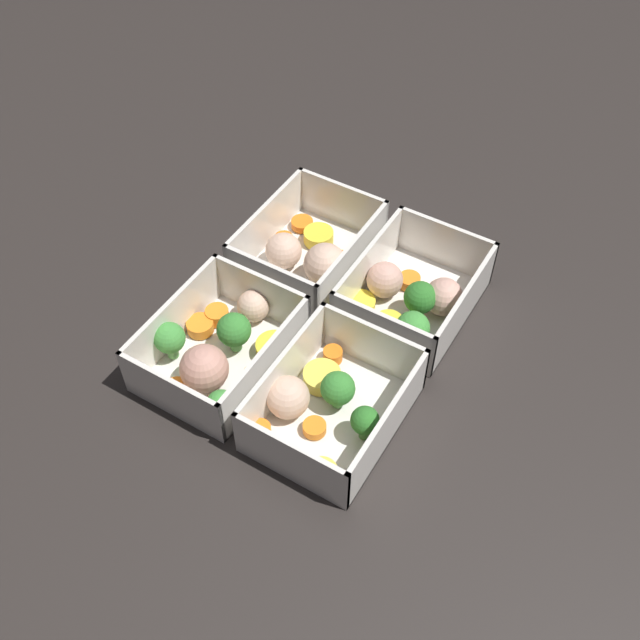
% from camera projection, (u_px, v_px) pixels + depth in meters
% --- Properties ---
extents(ground_plane, '(4.00, 4.00, 0.00)m').
position_uv_depth(ground_plane, '(320.00, 333.00, 0.83)').
color(ground_plane, '#282321').
extents(container_near_left, '(0.17, 0.14, 0.06)m').
position_uv_depth(container_near_left, '(325.00, 403.00, 0.74)').
color(container_near_left, silver).
rests_on(container_near_left, ground_plane).
extents(container_near_right, '(0.16, 0.14, 0.06)m').
position_uv_depth(container_near_right, '(411.00, 297.00, 0.83)').
color(container_near_right, silver).
rests_on(container_near_right, ground_plane).
extents(container_far_left, '(0.17, 0.13, 0.06)m').
position_uv_depth(container_far_left, '(219.00, 349.00, 0.78)').
color(container_far_left, silver).
rests_on(container_far_left, ground_plane).
extents(container_far_right, '(0.16, 0.14, 0.06)m').
position_uv_depth(container_far_right, '(311.00, 253.00, 0.88)').
color(container_far_right, silver).
rests_on(container_far_right, ground_plane).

